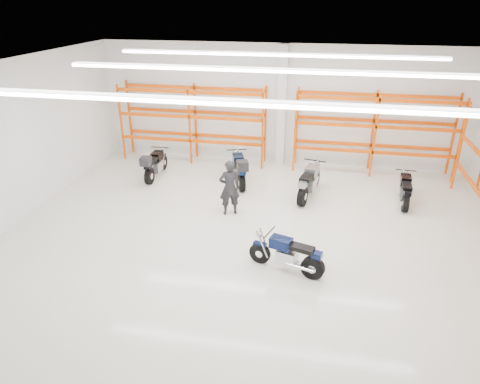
% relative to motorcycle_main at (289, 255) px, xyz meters
% --- Properties ---
extents(ground, '(14.00, 14.00, 0.00)m').
position_rel_motorcycle_main_xyz_m(ground, '(-1.03, 1.43, -0.44)').
color(ground, beige).
rests_on(ground, ground).
extents(room_shell, '(14.02, 12.02, 4.51)m').
position_rel_motorcycle_main_xyz_m(room_shell, '(-1.03, 1.46, 2.84)').
color(room_shell, white).
rests_on(room_shell, ground).
extents(motorcycle_main, '(1.87, 0.83, 0.94)m').
position_rel_motorcycle_main_xyz_m(motorcycle_main, '(0.00, 0.00, 0.00)').
color(motorcycle_main, black).
rests_on(motorcycle_main, ground).
extents(motorcycle_back_a, '(0.66, 2.07, 1.07)m').
position_rel_motorcycle_main_xyz_m(motorcycle_back_a, '(-5.28, 4.82, 0.07)').
color(motorcycle_back_a, black).
rests_on(motorcycle_back_a, ground).
extents(motorcycle_back_b, '(1.05, 2.20, 1.16)m').
position_rel_motorcycle_main_xyz_m(motorcycle_back_b, '(-2.18, 4.86, 0.11)').
color(motorcycle_back_b, black).
rests_on(motorcycle_back_b, ground).
extents(motorcycle_back_c, '(0.88, 2.19, 1.09)m').
position_rel_motorcycle_main_xyz_m(motorcycle_back_c, '(0.24, 4.28, 0.07)').
color(motorcycle_back_c, black).
rests_on(motorcycle_back_c, ground).
extents(motorcycle_back_d, '(0.64, 1.92, 0.94)m').
position_rel_motorcycle_main_xyz_m(motorcycle_back_d, '(3.24, 4.41, -0.00)').
color(motorcycle_back_d, black).
rests_on(motorcycle_back_d, ground).
extents(standing_man, '(0.74, 0.63, 1.72)m').
position_rel_motorcycle_main_xyz_m(standing_man, '(-2.03, 2.65, 0.42)').
color(standing_man, black).
rests_on(standing_man, ground).
extents(structural_column, '(0.32, 0.32, 4.50)m').
position_rel_motorcycle_main_xyz_m(structural_column, '(-1.03, 7.25, 1.81)').
color(structural_column, white).
rests_on(structural_column, ground).
extents(pallet_racking_back_left, '(5.67, 0.87, 3.00)m').
position_rel_motorcycle_main_xyz_m(pallet_racking_back_left, '(-4.43, 6.91, 1.34)').
color(pallet_racking_back_left, '#E24600').
rests_on(pallet_racking_back_left, ground).
extents(pallet_racking_back_right, '(5.67, 0.87, 3.00)m').
position_rel_motorcycle_main_xyz_m(pallet_racking_back_right, '(2.37, 6.91, 1.34)').
color(pallet_racking_back_right, '#E24600').
rests_on(pallet_racking_back_right, ground).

